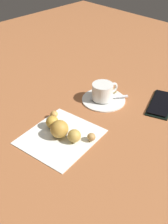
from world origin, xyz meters
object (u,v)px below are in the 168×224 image
Objects in this scene: saucer at (104,99)px; napkin at (61,137)px; espresso_cup at (103,91)px; croissant at (62,128)px; sugar_packet at (106,91)px; cell_phone at (161,104)px; teaspoon at (103,98)px.

napkin is at bearing 10.32° from saucer.
espresso_cup is 0.52× the size of croissant.
espresso_cup is 1.36× the size of sugar_packet.
espresso_cup reaches higher than croissant.
napkin is at bearing -17.94° from cell_phone.
croissant is at bearing 56.06° from sugar_packet.
espresso_cup is 0.02m from teaspoon.
cell_phone is (-0.31, 0.10, 0.00)m from napkin.
sugar_packet reaches higher than cell_phone.
croissant is (0.20, 0.04, 0.02)m from saucer.
croissant is at bearing 10.11° from saucer.
espresso_cup reaches higher than napkin.
napkin is at bearing 56.12° from sugar_packet.
teaspoon is 1.60× the size of sugar_packet.
cell_phone is at bearing 156.50° from sugar_packet.
sugar_packet reaches higher than saucer.
teaspoon is 0.61× the size of croissant.
cell_phone reaches higher than napkin.
sugar_packet is at bearing -153.53° from espresso_cup.
espresso_cup is 0.46× the size of napkin.
sugar_packet is 0.25m from napkin.
espresso_cup is 0.05m from sugar_packet.
napkin is (0.24, 0.06, -0.01)m from sugar_packet.
croissant is 0.32m from cell_phone.
napkin is at bearing 15.42° from croissant.
napkin is (0.21, 0.04, -0.03)m from espresso_cup.
teaspoon is 0.18m from cell_phone.
croissant is at bearing -18.75° from cell_phone.
teaspoon reaches higher than sugar_packet.
saucer is at bearing 178.59° from teaspoon.
espresso_cup reaches higher than teaspoon.
saucer and cell_phone have the same top height.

